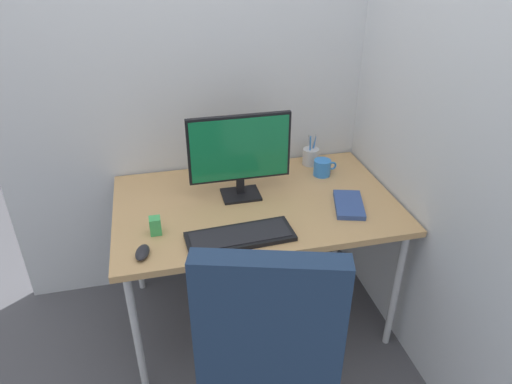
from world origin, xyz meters
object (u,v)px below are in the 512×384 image
object	(u,v)px
keyboard	(240,236)
office_chair	(269,368)
desk_clamp_accessory	(155,226)
monitor	(240,152)
mouse	(142,252)
pen_holder	(311,156)
notebook	(349,205)
coffee_mug	(322,168)

from	to	relation	value
keyboard	office_chair	bearing A→B (deg)	-91.89
office_chair	desk_clamp_accessory	bearing A→B (deg)	115.55
desk_clamp_accessory	office_chair	bearing A→B (deg)	-64.45
monitor	mouse	distance (m)	0.65
office_chair	pen_holder	bearing A→B (deg)	65.13
desk_clamp_accessory	notebook	bearing A→B (deg)	0.79
office_chair	pen_holder	xyz separation A→B (m)	(0.53, 1.15, 0.18)
pen_holder	monitor	bearing A→B (deg)	-151.41
mouse	notebook	world-z (taller)	mouse
notebook	office_chair	bearing A→B (deg)	-112.48
pen_holder	desk_clamp_accessory	world-z (taller)	pen_holder
coffee_mug	desk_clamp_accessory	xyz separation A→B (m)	(-0.87, -0.34, -0.00)
mouse	coffee_mug	world-z (taller)	coffee_mug
office_chair	keyboard	world-z (taller)	office_chair
office_chair	monitor	world-z (taller)	office_chair
mouse	notebook	size ratio (longest dim) A/B	0.43
keyboard	coffee_mug	size ratio (longest dim) A/B	3.72
office_chair	coffee_mug	distance (m)	1.17
mouse	office_chair	bearing A→B (deg)	-40.96
keyboard	notebook	bearing A→B (deg)	13.58
mouse	desk_clamp_accessory	world-z (taller)	desk_clamp_accessory
coffee_mug	pen_holder	bearing A→B (deg)	97.48
office_chair	monitor	size ratio (longest dim) A/B	2.37
office_chair	coffee_mug	bearing A→B (deg)	61.50
office_chair	monitor	distance (m)	0.99
monitor	pen_holder	world-z (taller)	monitor
keyboard	desk_clamp_accessory	size ratio (longest dim) A/B	5.90
monitor	desk_clamp_accessory	xyz separation A→B (m)	(-0.42, -0.24, -0.19)
keyboard	pen_holder	world-z (taller)	pen_holder
notebook	coffee_mug	world-z (taller)	coffee_mug
office_chair	mouse	distance (m)	0.67
desk_clamp_accessory	monitor	bearing A→B (deg)	29.68
keyboard	mouse	distance (m)	0.40
keyboard	coffee_mug	distance (m)	0.71
keyboard	monitor	bearing A→B (deg)	78.16
office_chair	pen_holder	distance (m)	1.28
mouse	pen_holder	xyz separation A→B (m)	(0.92, 0.62, 0.03)
notebook	coffee_mug	distance (m)	0.33
office_chair	monitor	xyz separation A→B (m)	(0.09, 0.91, 0.37)
monitor	keyboard	bearing A→B (deg)	-101.84
pen_holder	coffee_mug	distance (m)	0.14
office_chair	notebook	xyz separation A→B (m)	(0.56, 0.69, 0.15)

